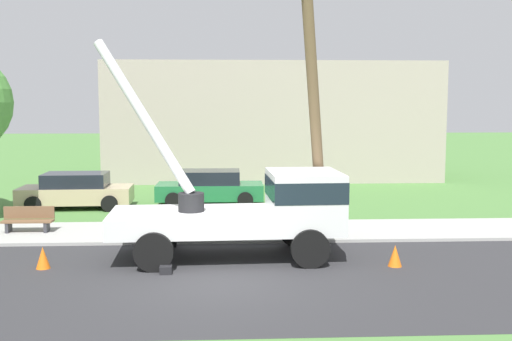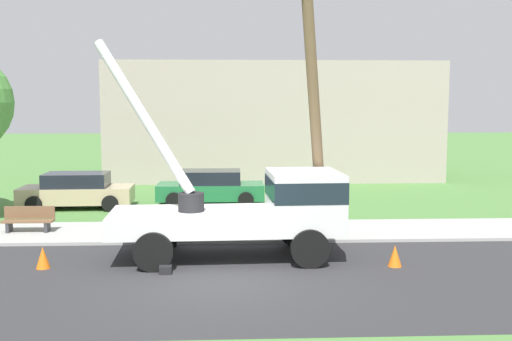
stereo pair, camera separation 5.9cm
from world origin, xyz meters
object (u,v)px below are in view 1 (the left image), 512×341
Objects in this scene: traffic_cone_behind at (43,258)px; park_bench at (28,220)px; parked_sedan_tan at (76,191)px; parked_sedan_green at (210,187)px; utility_truck at (257,206)px; traffic_cone_curbside at (299,238)px; leaning_utility_pole at (313,91)px; traffic_cone_ahead at (395,256)px.

traffic_cone_behind is 0.35× the size of park_bench.
parked_sedan_tan is 2.78× the size of park_bench.
parked_sedan_green is at bearing 67.76° from traffic_cone_behind.
utility_truck reaches higher than traffic_cone_curbside.
leaning_utility_pole is 9.97m from park_bench.
leaning_utility_pole is (1.67, 1.12, 3.14)m from utility_truck.
park_bench is at bearing -135.01° from parked_sedan_green.
utility_truck reaches higher than park_bench.
utility_truck is 4.28× the size of park_bench.
parked_sedan_tan and parked_sedan_green have the same top height.
leaning_utility_pole reaches higher than traffic_cone_behind.
traffic_cone_ahead is (1.85, -2.28, -4.27)m from leaning_utility_pole.
parked_sedan_tan is 4.99m from park_bench.
parked_sedan_tan is at bearing 140.37° from leaning_utility_pole.
utility_truck is 10.69m from parked_sedan_tan.
parked_sedan_green is (-5.03, 10.04, 0.43)m from traffic_cone_ahead.
leaning_utility_pole reaches higher than park_bench.
traffic_cone_curbside is at bearing 39.14° from utility_truck.
park_bench is (-0.33, -4.97, -0.25)m from parked_sedan_tan.
traffic_cone_ahead is at bearing -1.49° from traffic_cone_behind.
leaning_utility_pole reaches higher than traffic_cone_curbside.
utility_truck is at bearing 9.52° from traffic_cone_behind.
traffic_cone_behind is at bearing -163.80° from traffic_cone_curbside.
utility_truck is at bearing -80.34° from parked_sedan_green.
leaning_utility_pole is at bearing -67.72° from parked_sedan_green.
park_bench is at bearing 165.80° from traffic_cone_curbside.
parked_sedan_green is 8.03m from park_bench.
parked_sedan_green reaches higher than traffic_cone_curbside.
leaning_utility_pole is at bearing 15.85° from traffic_cone_behind.
traffic_cone_behind is (-9.03, 0.24, 0.00)m from traffic_cone_ahead.
utility_truck is 3.87m from traffic_cone_ahead.
utility_truck is 12.24× the size of traffic_cone_behind.
traffic_cone_curbside is 8.32m from parked_sedan_green.
park_bench is (-1.67, 4.13, 0.18)m from traffic_cone_behind.
park_bench is at bearing 166.74° from leaning_utility_pole.
leaning_utility_pole is 5.53× the size of park_bench.
traffic_cone_behind is at bearing -170.48° from utility_truck.
parked_sedan_tan is at bearing 98.35° from traffic_cone_behind.
utility_truck is 12.24× the size of traffic_cone_ahead.
leaning_utility_pole is at bearing 9.18° from traffic_cone_curbside.
leaning_utility_pole is at bearing 129.04° from traffic_cone_ahead.
leaning_utility_pole is 15.81× the size of traffic_cone_ahead.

